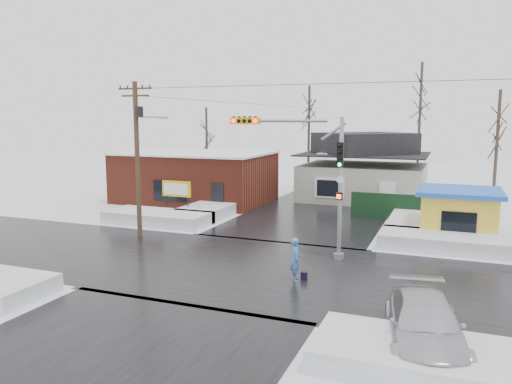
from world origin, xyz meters
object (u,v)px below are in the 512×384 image
(utility_pole, at_px, (138,150))
(pedestrian, at_px, (296,260))
(traffic_signal, at_px, (309,167))
(car, at_px, (425,325))
(marquee_sign, at_px, (176,190))
(kiosk, at_px, (459,213))

(utility_pole, height_order, pedestrian, utility_pole)
(traffic_signal, distance_m, car, 11.21)
(traffic_signal, distance_m, utility_pole, 10.39)
(marquee_sign, bearing_deg, kiosk, 1.55)
(traffic_signal, bearing_deg, pedestrian, -82.16)
(traffic_signal, xyz_separation_m, car, (6.04, -8.66, -3.77))
(marquee_sign, distance_m, car, 23.18)
(utility_pole, xyz_separation_m, marquee_sign, (-1.07, 5.99, -3.19))
(utility_pole, relative_size, car, 1.70)
(kiosk, bearing_deg, marquee_sign, -178.45)
(utility_pole, xyz_separation_m, car, (16.40, -9.19, -4.34))
(car, bearing_deg, kiosk, 76.48)
(kiosk, bearing_deg, pedestrian, -120.75)
(kiosk, relative_size, pedestrian, 2.44)
(traffic_signal, relative_size, pedestrian, 3.71)
(utility_pole, bearing_deg, traffic_signal, -2.95)
(utility_pole, bearing_deg, car, -29.27)
(utility_pole, xyz_separation_m, kiosk, (17.43, 6.49, -3.65))
(traffic_signal, xyz_separation_m, utility_pole, (-10.36, 0.53, 0.57))
(traffic_signal, distance_m, kiosk, 10.43)
(utility_pole, distance_m, marquee_sign, 6.87)
(car, bearing_deg, pedestrian, 129.57)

